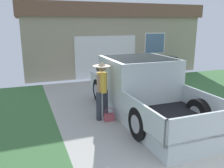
{
  "coord_description": "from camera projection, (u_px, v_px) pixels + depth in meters",
  "views": [
    {
      "loc": [
        -3.34,
        -1.93,
        2.71
      ],
      "look_at": [
        -0.85,
        4.69,
        0.91
      ],
      "focal_mm": 38.5,
      "sensor_mm": 36.0,
      "label": 1
    }
  ],
  "objects": [
    {
      "name": "pickup_truck",
      "position": [
        140.0,
        88.0,
        7.42
      ],
      "size": [
        2.16,
        5.06,
        1.7
      ],
      "rotation": [
        0.0,
        0.0,
        0.01
      ],
      "color": "silver",
      "rests_on": "ground"
    },
    {
      "name": "handbag",
      "position": [
        109.0,
        117.0,
        6.83
      ],
      "size": [
        0.28,
        0.14,
        0.39
      ],
      "color": "#B24C56",
      "rests_on": "ground"
    },
    {
      "name": "person_with_hat",
      "position": [
        102.0,
        87.0,
        6.82
      ],
      "size": [
        0.51,
        0.51,
        1.68
      ],
      "rotation": [
        0.0,
        0.0,
        0.63
      ],
      "color": "#333842",
      "rests_on": "ground"
    },
    {
      "name": "wheeled_trash_bin",
      "position": [
        168.0,
        66.0,
        12.27
      ],
      "size": [
        0.6,
        0.72,
        1.06
      ],
      "color": "#424247",
      "rests_on": "ground"
    },
    {
      "name": "house_with_garage",
      "position": [
        100.0,
        37.0,
        15.17
      ],
      "size": [
        9.84,
        6.86,
        3.68
      ],
      "color": "tan",
      "rests_on": "ground"
    }
  ]
}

